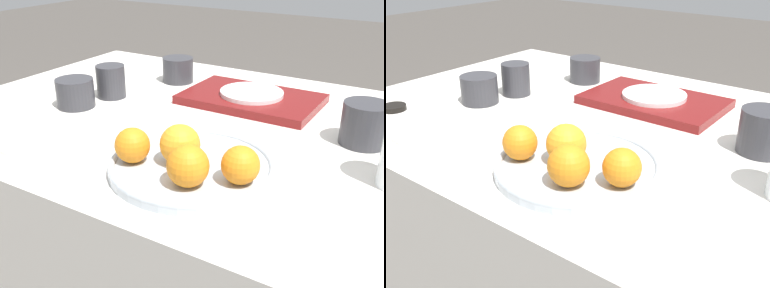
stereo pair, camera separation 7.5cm
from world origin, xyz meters
TOP-DOWN VIEW (x-y plane):
  - table at (0.00, 0.00)m, footprint 1.17×0.83m
  - fruit_platter at (0.11, -0.22)m, footprint 0.29×0.29m
  - orange_0 at (0.02, -0.26)m, footprint 0.06×0.06m
  - orange_1 at (0.09, -0.23)m, footprint 0.07×0.07m
  - orange_2 at (0.14, -0.28)m, footprint 0.07×0.07m
  - orange_3 at (0.21, -0.24)m, footprint 0.06×0.06m
  - serving_tray at (0.05, 0.15)m, footprint 0.32×0.21m
  - side_plate at (0.05, 0.15)m, footprint 0.15×0.15m
  - cup_0 at (-0.27, 0.01)m, footprint 0.07×0.07m
  - cup_1 at (-0.19, 0.21)m, footprint 0.08×0.08m
  - cup_2 at (-0.29, -0.08)m, footprint 0.09×0.09m
  - cup_3 at (0.33, 0.05)m, footprint 0.09×0.09m
  - napkin at (-0.26, -0.28)m, footprint 0.11×0.14m
  - soy_dish at (-0.41, -0.24)m, footprint 0.06×0.06m

SIDE VIEW (x-z plane):
  - table at x=0.00m, z-range 0.00..0.70m
  - napkin at x=-0.26m, z-range 0.70..0.71m
  - soy_dish at x=-0.41m, z-range 0.70..0.72m
  - fruit_platter at x=0.11m, z-range 0.70..0.72m
  - serving_tray at x=0.05m, z-range 0.70..0.72m
  - side_plate at x=0.05m, z-range 0.72..0.73m
  - cup_2 at x=-0.29m, z-range 0.70..0.77m
  - cup_1 at x=-0.19m, z-range 0.70..0.77m
  - cup_0 at x=-0.27m, z-range 0.70..0.78m
  - cup_3 at x=0.33m, z-range 0.70..0.79m
  - orange_0 at x=0.02m, z-range 0.72..0.78m
  - orange_3 at x=0.21m, z-range 0.72..0.78m
  - orange_2 at x=0.14m, z-range 0.72..0.78m
  - orange_1 at x=0.09m, z-range 0.72..0.79m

